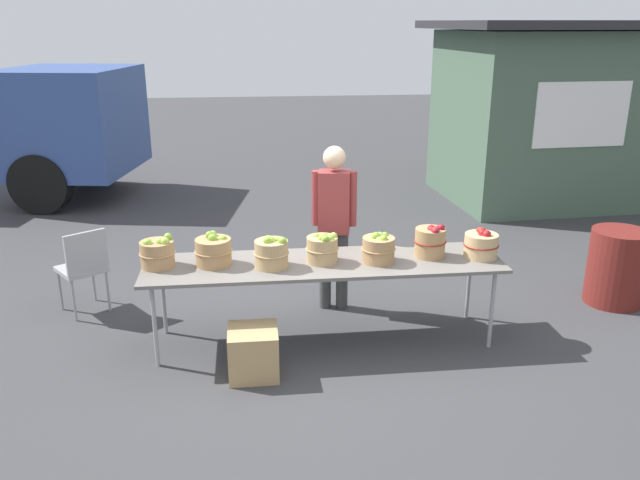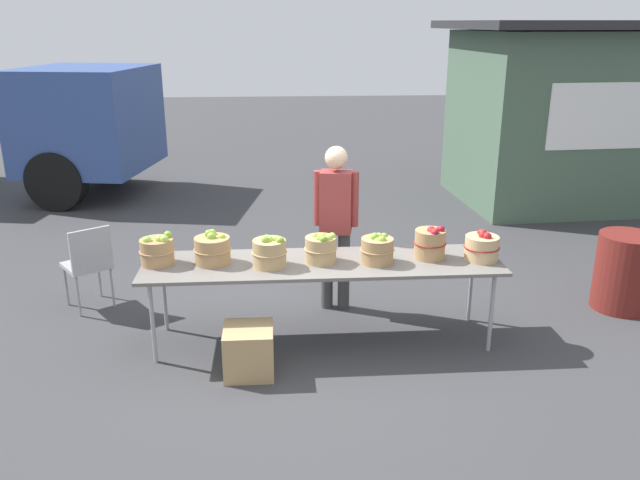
{
  "view_description": "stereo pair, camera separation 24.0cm",
  "coord_description": "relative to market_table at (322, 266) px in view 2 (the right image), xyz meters",
  "views": [
    {
      "loc": [
        -0.63,
        -5.18,
        2.72
      ],
      "look_at": [
        0.0,
        0.3,
        0.85
      ],
      "focal_mm": 36.16,
      "sensor_mm": 36.0,
      "label": 1
    },
    {
      "loc": [
        -0.39,
        -5.2,
        2.72
      ],
      "look_at": [
        0.0,
        0.3,
        0.85
      ],
      "focal_mm": 36.16,
      "sensor_mm": 36.0,
      "label": 2
    }
  ],
  "objects": [
    {
      "name": "apple_basket_green_0",
      "position": [
        -1.41,
        0.05,
        0.16
      ],
      "size": [
        0.3,
        0.3,
        0.28
      ],
      "color": "#A87F51",
      "rests_on": "market_table"
    },
    {
      "name": "apple_basket_green_2",
      "position": [
        -0.45,
        -0.06,
        0.16
      ],
      "size": [
        0.3,
        0.3,
        0.28
      ],
      "color": "tan",
      "rests_on": "market_table"
    },
    {
      "name": "folding_chair",
      "position": [
        -2.23,
        0.83,
        -0.21
      ],
      "size": [
        0.56,
        0.56,
        0.86
      ],
      "rotation": [
        0.0,
        0.0,
        3.76
      ],
      "color": "#99999E",
      "rests_on": "ground"
    },
    {
      "name": "apple_basket_green_3",
      "position": [
        -0.01,
        0.0,
        0.16
      ],
      "size": [
        0.29,
        0.29,
        0.27
      ],
      "color": "tan",
      "rests_on": "market_table"
    },
    {
      "name": "food_kiosk",
      "position": [
        4.08,
        4.56,
        0.67
      ],
      "size": [
        3.67,
        3.1,
        2.74
      ],
      "rotation": [
        0.0,
        0.0,
        0.06
      ],
      "color": "#47604C",
      "rests_on": "ground"
    },
    {
      "name": "vendor_adult",
      "position": [
        0.18,
        0.69,
        0.24
      ],
      "size": [
        0.43,
        0.27,
        1.63
      ],
      "rotation": [
        0.0,
        0.0,
        2.95
      ],
      "color": "#3F3F3F",
      "rests_on": "ground"
    },
    {
      "name": "produce_crate",
      "position": [
        -0.64,
        -0.53,
        -0.52
      ],
      "size": [
        0.4,
        0.4,
        0.4
      ],
      "primitive_type": "cube",
      "color": "tan",
      "rests_on": "ground"
    },
    {
      "name": "apple_basket_green_4",
      "position": [
        0.47,
        -0.04,
        0.15
      ],
      "size": [
        0.3,
        0.3,
        0.27
      ],
      "color": "#A87F51",
      "rests_on": "market_table"
    },
    {
      "name": "market_table",
      "position": [
        0.0,
        0.0,
        0.0
      ],
      "size": [
        3.1,
        0.76,
        0.75
      ],
      "color": "slate",
      "rests_on": "ground"
    },
    {
      "name": "apple_basket_red_0",
      "position": [
        0.95,
        0.03,
        0.18
      ],
      "size": [
        0.29,
        0.29,
        0.3
      ],
      "color": "#A87F51",
      "rests_on": "market_table"
    },
    {
      "name": "apple_basket_red_1",
      "position": [
        1.39,
        -0.03,
        0.15
      ],
      "size": [
        0.31,
        0.31,
        0.27
      ],
      "color": "tan",
      "rests_on": "market_table"
    },
    {
      "name": "trash_barrel",
      "position": [
        3.03,
        0.48,
        -0.33
      ],
      "size": [
        0.57,
        0.57,
        0.77
      ],
      "primitive_type": "cylinder",
      "color": "maroon",
      "rests_on": "ground"
    },
    {
      "name": "apple_basket_green_1",
      "position": [
        -0.94,
        0.05,
        0.16
      ],
      "size": [
        0.32,
        0.32,
        0.29
      ],
      "color": "#A87F51",
      "rests_on": "market_table"
    },
    {
      "name": "ground_plane",
      "position": [
        0.0,
        0.0,
        -0.72
      ],
      "size": [
        40.0,
        40.0,
        0.0
      ],
      "primitive_type": "plane",
      "color": "#38383A"
    }
  ]
}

